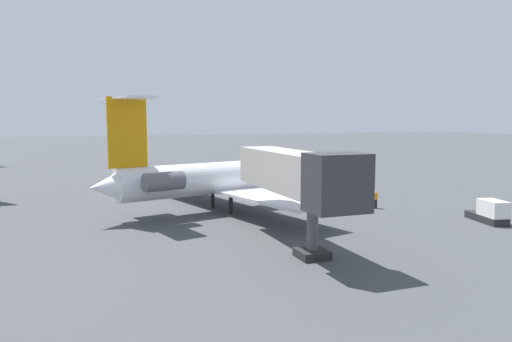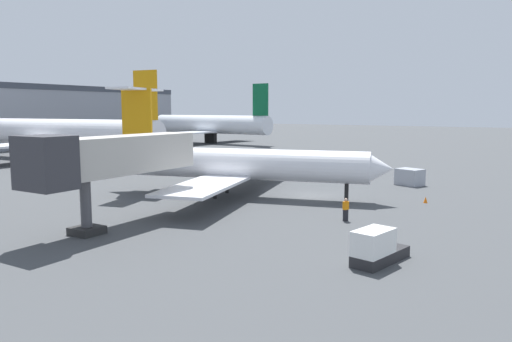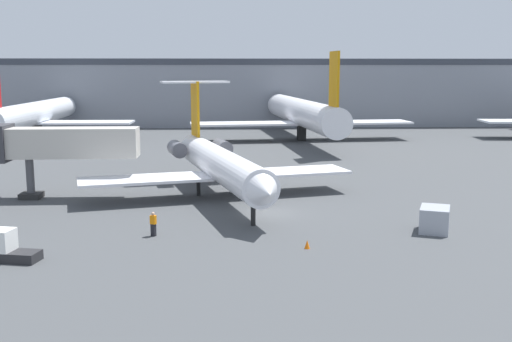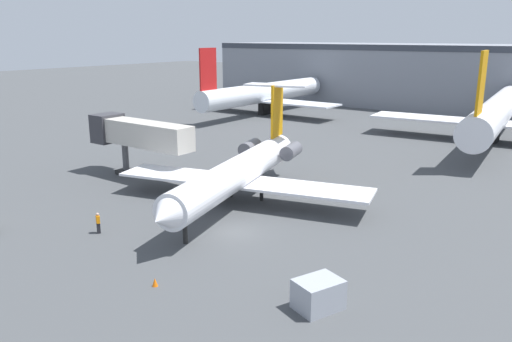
{
  "view_description": "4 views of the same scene",
  "coord_description": "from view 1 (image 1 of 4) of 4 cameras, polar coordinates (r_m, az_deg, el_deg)",
  "views": [
    {
      "loc": [
        -46.23,
        19.43,
        8.42
      ],
      "look_at": [
        -1.51,
        2.91,
        3.19
      ],
      "focal_mm": 33.82,
      "sensor_mm": 36.0,
      "label": 1
    },
    {
      "loc": [
        -41.44,
        -19.24,
        8.08
      ],
      "look_at": [
        -5.1,
        3.05,
        2.69
      ],
      "focal_mm": 34.34,
      "sensor_mm": 36.0,
      "label": 2
    },
    {
      "loc": [
        -2.87,
        -47.56,
        11.35
      ],
      "look_at": [
        -0.89,
        2.67,
        2.94
      ],
      "focal_mm": 42.96,
      "sensor_mm": 36.0,
      "label": 3
    },
    {
      "loc": [
        24.16,
        -29.23,
        15.13
      ],
      "look_at": [
        -1.14,
        4.61,
        3.84
      ],
      "focal_mm": 35.71,
      "sensor_mm": 36.0,
      "label": 4
    }
  ],
  "objects": [
    {
      "name": "ground_plane",
      "position": [
        50.86,
        2.49,
        -3.34
      ],
      "size": [
        400.0,
        400.0,
        0.1
      ],
      "primitive_type": "cube",
      "color": "#424447"
    },
    {
      "name": "regional_jet",
      "position": [
        44.49,
        -2.84,
        -0.58
      ],
      "size": [
        24.57,
        27.2,
        10.11
      ],
      "color": "white",
      "rests_on": "ground_plane"
    },
    {
      "name": "jet_bridge",
      "position": [
        30.48,
        5.2,
        -0.53
      ],
      "size": [
        13.55,
        3.22,
        6.55
      ],
      "color": "#B7B2A8",
      "rests_on": "ground_plane"
    },
    {
      "name": "ground_crew_marshaller",
      "position": [
        46.6,
        13.99,
        -3.27
      ],
      "size": [
        0.47,
        0.41,
        1.69
      ],
      "color": "black",
      "rests_on": "ground_plane"
    },
    {
      "name": "baggage_tug_lead",
      "position": [
        43.39,
        25.95,
        -4.45
      ],
      "size": [
        4.2,
        2.18,
        1.9
      ],
      "color": "#262628",
      "rests_on": "ground_plane"
    },
    {
      "name": "cargo_container_uld",
      "position": [
        63.48,
        3.67,
        -0.58
      ],
      "size": [
        2.76,
        3.12,
        1.76
      ],
      "color": "#999EA8",
      "rests_on": "ground_plane"
    },
    {
      "name": "traffic_cone_near",
      "position": [
        56.97,
        11.03,
        -2.08
      ],
      "size": [
        0.36,
        0.36,
        0.55
      ],
      "color": "orange",
      "rests_on": "ground_plane"
    }
  ]
}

